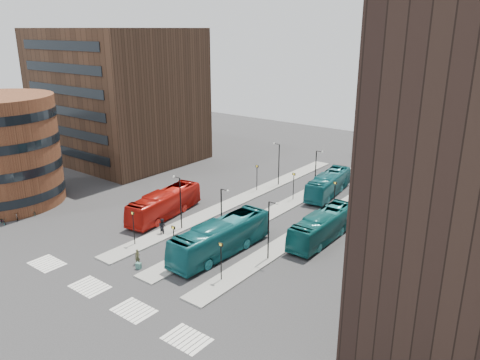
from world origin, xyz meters
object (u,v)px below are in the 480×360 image
Objects in this scene: traveller at (137,257)px; commuter_b at (211,237)px; teal_bus_c at (323,226)px; teal_bus_d at (392,182)px; commuter_a at (162,226)px; bicycle_near at (2,221)px; bicycle_mid at (16,216)px; teal_bus_b at (328,184)px; commuter_c at (207,245)px; bicycle_far at (30,212)px; teal_bus_a at (221,238)px; red_bus at (165,204)px; suitcase at (139,266)px.

traveller is 8.19m from commuter_b.
teal_bus_c is at bearing 34.80° from traveller.
teal_bus_d is at bearing 52.62° from traveller.
teal_bus_c is at bearing -151.43° from commuter_a.
bicycle_near is 1.67m from bicycle_mid.
commuter_a is at bearing -58.34° from bicycle_near.
teal_bus_c is 17.71m from commuter_a.
bicycle_mid is (-22.84, -9.39, -0.37)m from commuter_b.
teal_bus_b is 6.49× the size of commuter_c.
commuter_c is (-7.80, -30.23, -0.60)m from teal_bus_d.
bicycle_mid is at bearing 160.98° from bicycle_far.
teal_bus_d is at bearing -37.40° from commuter_b.
teal_bus_a is at bearing -125.67° from teal_bus_c.
commuter_a is at bearing -117.34° from teal_bus_b.
commuter_a is at bearing -55.25° from red_bus.
commuter_c is 25.03m from bicycle_mid.
traveller is at bearing -107.24° from teal_bus_b.
red_bus is at bearing 55.79° from commuter_b.
teal_bus_c is at bearing -43.81° from bicycle_mid.
commuter_b is at bearing -111.11° from teal_bus_d.
teal_bus_a is at bearing -94.23° from bicycle_far.
bicycle_far is (-13.23, -10.01, -1.18)m from red_bus.
commuter_b is at bearing -171.70° from commuter_a.
suitcase is 19.84m from teal_bus_c.
teal_bus_c is at bearing -56.56° from bicycle_near.
red_bus is 6.22× the size of commuter_a.
teal_bus_c is 36.28m from bicycle_mid.
suitcase is at bearing -0.01° from commuter_c.
bicycle_mid is at bearing 20.40° from commuter_a.
commuter_c is at bearing -30.72° from red_bus.
red_bus is 22.68m from teal_bus_b.
suitcase is at bearing -80.56° from bicycle_near.
commuter_c is at bearing -67.02° from bicycle_near.
teal_bus_b is 0.99× the size of teal_bus_c.
teal_bus_d is 6.08× the size of commuter_c.
suitcase is at bearing -63.25° from red_bus.
commuter_a is (3.64, -3.82, -0.69)m from red_bus.
suitcase is 21.07m from bicycle_near.
bicycle_near is (-25.25, -32.70, -1.15)m from teal_bus_b.
traveller is at bearing 124.34° from suitcase.
commuter_b is (9.62, -2.41, -0.74)m from red_bus.
red_bus is at bearing -129.23° from teal_bus_d.
teal_bus_b is at bearing -22.25° from bicycle_mid.
teal_bus_a is (11.83, -3.39, 0.15)m from red_bus.
teal_bus_c reaches higher than bicycle_mid.
bicycle_near is (-31.67, -39.43, -1.05)m from teal_bus_d.
red_bus is 6.96× the size of bicycle_far.
teal_bus_a reaches higher than teal_bus_c.
bicycle_mid is at bearing -136.48° from teal_bus_b.
teal_bus_a is 25.95m from bicycle_far.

